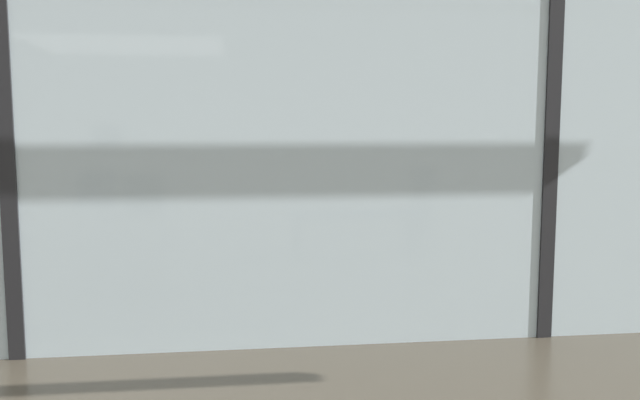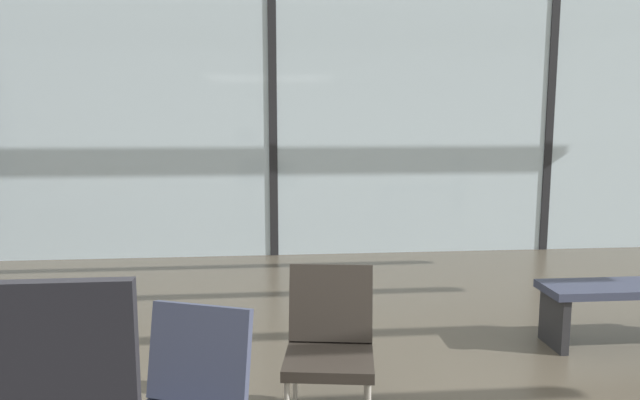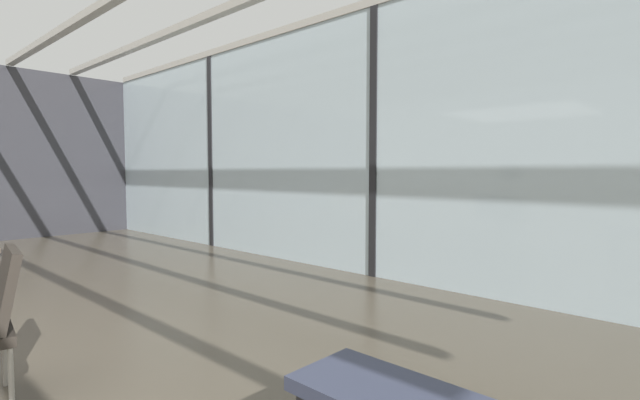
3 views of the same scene
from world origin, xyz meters
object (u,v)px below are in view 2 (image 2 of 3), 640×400
Objects in this scene: lounge_chair_1 at (330,337)px; waiting_bench at (640,298)px; parked_airplane at (247,110)px; lounge_chair_3 at (187,399)px.

lounge_chair_1 is 2.62m from waiting_bench.
parked_airplane reaches higher than waiting_bench.
parked_airplane reaches higher than lounge_chair_3.
waiting_bench is at bearing 46.75° from lounge_chair_3.
parked_airplane is 9.79m from waiting_bench.
lounge_chair_1 is 1.00× the size of lounge_chair_3.
lounge_chair_3 is 0.58× the size of waiting_bench.
lounge_chair_1 is 0.96m from lounge_chair_3.
lounge_chair_3 is at bearing 26.51° from waiting_bench.
parked_airplane is 13.52× the size of lounge_chair_3.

